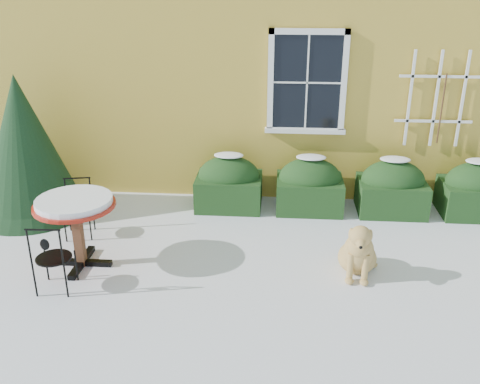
# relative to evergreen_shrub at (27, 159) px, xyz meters

# --- Properties ---
(ground) EXTENTS (80.00, 80.00, 0.00)m
(ground) POSITION_rel_evergreen_shrub_xyz_m (3.42, -2.12, -0.88)
(ground) COLOR white
(ground) RESTS_ON ground
(hedge_row) EXTENTS (4.95, 0.80, 0.91)m
(hedge_row) POSITION_rel_evergreen_shrub_xyz_m (5.07, 0.43, -0.48)
(hedge_row) COLOR black
(hedge_row) RESTS_ON ground
(evergreen_shrub) EXTENTS (1.82, 1.82, 2.20)m
(evergreen_shrub) POSITION_rel_evergreen_shrub_xyz_m (0.00, 0.00, 0.00)
(evergreen_shrub) COLOR black
(evergreen_shrub) RESTS_ON ground
(bistro_table) EXTENTS (1.03, 1.03, 0.95)m
(bistro_table) POSITION_rel_evergreen_shrub_xyz_m (1.36, -1.61, -0.09)
(bistro_table) COLOR black
(bistro_table) RESTS_ON ground
(patio_chair_near) EXTENTS (0.43, 0.43, 0.90)m
(patio_chair_near) POSITION_rel_evergreen_shrub_xyz_m (1.27, -2.22, -0.44)
(patio_chair_near) COLOR black
(patio_chair_near) RESTS_ON ground
(patio_chair_far) EXTENTS (0.44, 0.44, 0.84)m
(patio_chair_far) POSITION_rel_evergreen_shrub_xyz_m (1.05, -0.75, -0.46)
(patio_chair_far) COLOR black
(patio_chair_far) RESTS_ON ground
(dog) EXTENTS (0.55, 0.86, 0.78)m
(dog) POSITION_rel_evergreen_shrub_xyz_m (4.94, -1.58, -0.57)
(dog) COLOR tan
(dog) RESTS_ON ground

